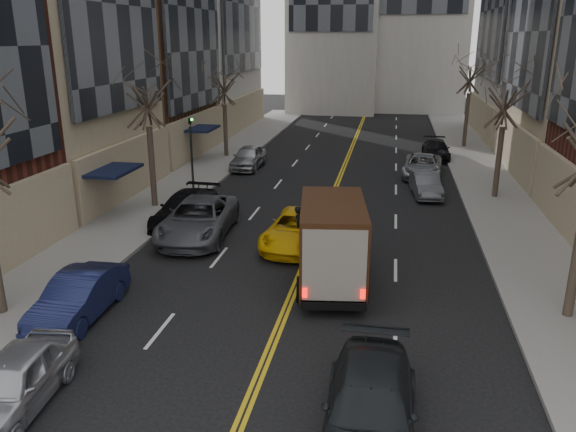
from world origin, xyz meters
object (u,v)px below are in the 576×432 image
at_px(observer_sedan, 370,408).
at_px(taxi, 298,229).
at_px(pedestrian, 300,227).
at_px(ups_truck, 332,242).

distance_m(observer_sedan, taxi, 12.09).
bearing_deg(pedestrian, ups_truck, -135.77).
bearing_deg(pedestrian, observer_sedan, -146.12).
xyz_separation_m(ups_truck, taxi, (-1.82, 3.59, -0.87)).
bearing_deg(taxi, observer_sedan, -68.21).
bearing_deg(ups_truck, pedestrian, 109.51).
height_order(observer_sedan, taxi, observer_sedan).
bearing_deg(observer_sedan, taxi, 107.39).
height_order(observer_sedan, pedestrian, pedestrian).
height_order(ups_truck, taxi, ups_truck).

